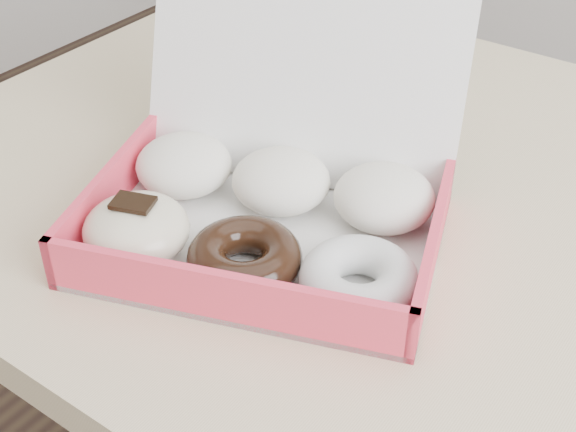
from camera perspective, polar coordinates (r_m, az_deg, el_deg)
The scene contains 3 objects.
table at distance 0.88m, azimuth 11.00°, elevation -3.63°, with size 1.20×0.80×0.75m.
donut_box at distance 0.76m, azimuth -1.54°, elevation 1.33°, with size 0.41×0.40×0.23m.
newspapers at distance 1.18m, azimuth 1.04°, elevation 13.50°, with size 0.23×0.19×0.04m, color silver.
Camera 1 is at (0.25, -0.63, 1.22)m, focal length 50.00 mm.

